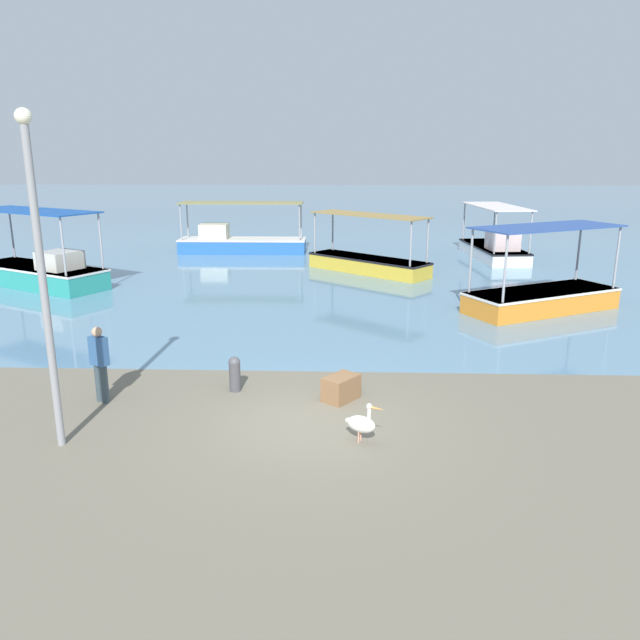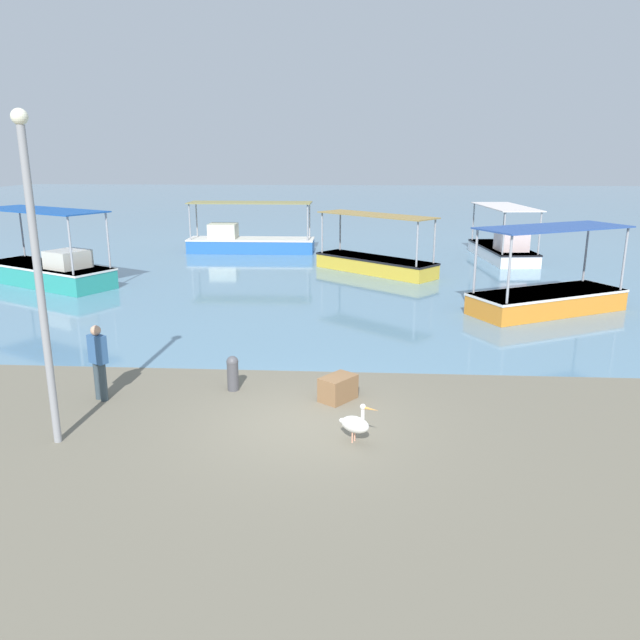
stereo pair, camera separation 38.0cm
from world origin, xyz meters
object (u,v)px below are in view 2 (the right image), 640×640
object	(u,v)px
fishing_boat_outer	(248,241)
fishing_boat_far_right	(375,261)
mooring_bollard	(233,372)
pelican	(355,424)
fishing_boat_near_right	(547,296)
cargo_crate	(338,388)
fisherman_standing	(99,360)
fishing_boat_center	(50,269)
lamp_post	(37,266)
fishing_boat_near_left	(504,247)

from	to	relation	value
fishing_boat_outer	fishing_boat_far_right	bearing A→B (deg)	-39.56
mooring_bollard	pelican	bearing A→B (deg)	-41.58
fishing_boat_near_right	mooring_bollard	bearing A→B (deg)	-139.80
cargo_crate	fishing_boat_far_right	bearing A→B (deg)	85.66
fisherman_standing	mooring_bollard	bearing A→B (deg)	14.97
fishing_boat_center	mooring_bollard	distance (m)	14.73
fishing_boat_far_right	cargo_crate	xyz separation A→B (m)	(-1.14, -15.01, -0.25)
lamp_post	cargo_crate	world-z (taller)	lamp_post
cargo_crate	mooring_bollard	bearing A→B (deg)	169.81
fishing_boat_near_right	lamp_post	world-z (taller)	lamp_post
lamp_post	fisherman_standing	xyz separation A→B (m)	(0.01, 2.06, -2.43)
fishing_boat_outer	fisherman_standing	xyz separation A→B (m)	(0.42, -20.88, 0.29)
fishing_boat_near_left	fishing_boat_near_right	size ratio (longest dim) A/B	1.03
cargo_crate	fishing_boat_near_left	bearing A→B (deg)	67.88
fisherman_standing	cargo_crate	world-z (taller)	fisherman_standing
mooring_bollard	fisherman_standing	xyz separation A→B (m)	(-2.77, -0.74, 0.47)
fishing_boat_center	fishing_boat_near_right	bearing A→B (deg)	-9.88
pelican	mooring_bollard	world-z (taller)	mooring_bollard
fishing_boat_near_left	cargo_crate	bearing A→B (deg)	-112.12
fisherman_standing	cargo_crate	size ratio (longest dim) A/B	2.12
cargo_crate	pelican	bearing A→B (deg)	-79.17
fisherman_standing	fishing_boat_near_left	bearing A→B (deg)	56.21
pelican	fishing_boat_outer	bearing A→B (deg)	104.82
fishing_boat_far_right	lamp_post	world-z (taller)	lamp_post
fishing_boat_near_left	fishing_boat_near_right	bearing A→B (deg)	-94.78
pelican	mooring_bollard	size ratio (longest dim) A/B	0.98
fisherman_standing	pelican	bearing A→B (deg)	-17.39
fishing_boat_near_left	fishing_boat_far_right	size ratio (longest dim) A/B	1.07
fishing_boat_near_right	fishing_boat_far_right	bearing A→B (deg)	129.71
mooring_bollard	fishing_boat_far_right	bearing A→B (deg)	76.33
fishing_boat_center	fishing_boat_outer	world-z (taller)	fishing_boat_center
fishing_boat_outer	mooring_bollard	size ratio (longest dim) A/B	8.35
fishing_boat_near_right	fishing_boat_far_right	distance (m)	8.84
fishing_boat_outer	fishing_boat_near_left	bearing A→B (deg)	-7.15
fishing_boat_outer	lamp_post	xyz separation A→B (m)	(0.41, -22.94, 2.72)
pelican	fishing_boat_near_right	bearing A→B (deg)	58.05
fisherman_standing	cargo_crate	bearing A→B (deg)	3.40
fishing_boat_outer	fisherman_standing	size ratio (longest dim) A/B	4.02
fishing_boat_near_left	fisherman_standing	distance (m)	23.12
fishing_boat_center	fisherman_standing	size ratio (longest dim) A/B	3.73
fishing_boat_center	fishing_boat_outer	size ratio (longest dim) A/B	0.93
fishing_boat_outer	fishing_boat_center	bearing A→B (deg)	-125.79
fishing_boat_far_right	mooring_bollard	world-z (taller)	fishing_boat_far_right
fishing_boat_outer	cargo_crate	bearing A→B (deg)	-74.79
cargo_crate	fishing_boat_near_right	bearing A→B (deg)	50.40
fishing_boat_outer	lamp_post	bearing A→B (deg)	-88.97
fishing_boat_near_right	mooring_bollard	distance (m)	12.04
pelican	lamp_post	xyz separation A→B (m)	(-5.57, -0.32, 2.96)
fishing_boat_far_right	fishing_boat_center	world-z (taller)	fishing_boat_center
lamp_post	mooring_bollard	xyz separation A→B (m)	(2.77, 2.80, -2.90)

